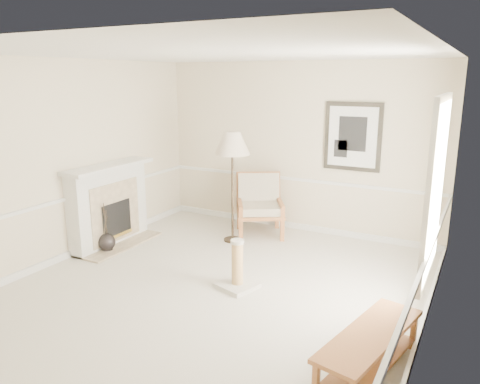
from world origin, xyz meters
name	(u,v)px	position (x,y,z in m)	size (l,w,h in m)	color
ground	(216,287)	(0.00, 0.00, 0.00)	(5.50, 5.50, 0.00)	silver
room	(228,143)	(0.14, 0.08, 1.87)	(5.04, 5.54, 2.92)	beige
fireplace	(109,205)	(-2.34, 0.60, 0.64)	(0.64, 1.64, 1.31)	white
floor_vase	(107,243)	(-2.15, 0.29, 0.14)	(0.27, 0.27, 0.79)	black
armchair	(259,202)	(-0.47, 2.23, 0.55)	(1.09, 1.11, 1.03)	brown
floor_lamp	(232,146)	(-0.67, 1.64, 1.57)	(0.66, 0.66, 1.80)	black
bench	(370,346)	(2.15, -0.88, 0.27)	(0.72, 1.48, 0.41)	brown
scratching_post	(237,273)	(0.24, 0.13, 0.20)	(0.56, 0.56, 0.65)	silver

